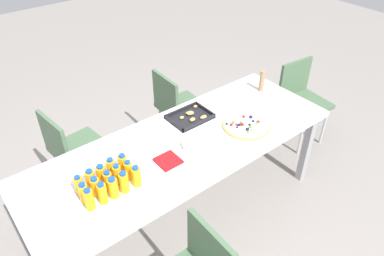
{
  "coord_description": "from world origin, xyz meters",
  "views": [
    {
      "loc": [
        -1.21,
        -1.61,
        2.37
      ],
      "look_at": [
        0.14,
        0.08,
        0.76
      ],
      "focal_mm": 34.02,
      "sensor_mm": 36.0,
      "label": 1
    }
  ],
  "objects_px": {
    "chair_far_left": "(72,147)",
    "juice_bottle_9": "(129,170)",
    "juice_bottle_2": "(113,188)",
    "plate_stack": "(194,144)",
    "party_table": "(183,150)",
    "juice_bottle_1": "(102,193)",
    "juice_bottle_5": "(84,193)",
    "juice_bottle_13": "(111,168)",
    "snack_tray": "(191,117)",
    "fruit_pizza": "(246,125)",
    "juice_bottle_4": "(136,176)",
    "juice_bottle_7": "(108,181)",
    "cardboard_tube": "(262,81)",
    "juice_bottle_11": "(91,179)",
    "chair_far_right": "(176,104)",
    "juice_bottle_8": "(117,175)",
    "juice_bottle_0": "(89,199)",
    "chair_end": "(301,96)",
    "juice_bottle_14": "(123,164)",
    "napkin_stack": "(168,161)",
    "juice_bottle_6": "(95,187)",
    "juice_bottle_3": "(124,182)",
    "juice_bottle_12": "(101,175)",
    "juice_bottle_10": "(79,185)"
  },
  "relations": [
    {
      "from": "chair_far_right",
      "to": "juice_bottle_0",
      "type": "distance_m",
      "value": 1.58
    },
    {
      "from": "juice_bottle_13",
      "to": "plate_stack",
      "type": "xyz_separation_m",
      "value": [
        0.59,
        -0.09,
        -0.05
      ]
    },
    {
      "from": "snack_tray",
      "to": "cardboard_tube",
      "type": "bearing_deg",
      "value": -3.93
    },
    {
      "from": "chair_end",
      "to": "juice_bottle_10",
      "type": "bearing_deg",
      "value": 8.68
    },
    {
      "from": "juice_bottle_13",
      "to": "snack_tray",
      "type": "xyz_separation_m",
      "value": [
        0.79,
        0.2,
        -0.06
      ]
    },
    {
      "from": "juice_bottle_3",
      "to": "juice_bottle_5",
      "type": "distance_m",
      "value": 0.24
    },
    {
      "from": "juice_bottle_0",
      "to": "fruit_pizza",
      "type": "xyz_separation_m",
      "value": [
        1.27,
        0.0,
        -0.06
      ]
    },
    {
      "from": "chair_far_left",
      "to": "juice_bottle_7",
      "type": "height_order",
      "value": "juice_bottle_7"
    },
    {
      "from": "juice_bottle_14",
      "to": "cardboard_tube",
      "type": "distance_m",
      "value": 1.46
    },
    {
      "from": "juice_bottle_7",
      "to": "cardboard_tube",
      "type": "height_order",
      "value": "cardboard_tube"
    },
    {
      "from": "chair_far_right",
      "to": "juice_bottle_7",
      "type": "relative_size",
      "value": 5.92
    },
    {
      "from": "juice_bottle_2",
      "to": "juice_bottle_5",
      "type": "height_order",
      "value": "juice_bottle_2"
    },
    {
      "from": "juice_bottle_4",
      "to": "juice_bottle_5",
      "type": "distance_m",
      "value": 0.32
    },
    {
      "from": "chair_far_right",
      "to": "juice_bottle_2",
      "type": "bearing_deg",
      "value": -49.39
    },
    {
      "from": "juice_bottle_5",
      "to": "juice_bottle_8",
      "type": "xyz_separation_m",
      "value": [
        0.23,
        0.01,
        0.0
      ]
    },
    {
      "from": "chair_end",
      "to": "juice_bottle_14",
      "type": "xyz_separation_m",
      "value": [
        -2.01,
        -0.11,
        0.31
      ]
    },
    {
      "from": "chair_far_left",
      "to": "juice_bottle_9",
      "type": "distance_m",
      "value": 0.89
    },
    {
      "from": "napkin_stack",
      "to": "juice_bottle_11",
      "type": "bearing_deg",
      "value": 168.85
    },
    {
      "from": "juice_bottle_7",
      "to": "juice_bottle_12",
      "type": "bearing_deg",
      "value": 95.47
    },
    {
      "from": "napkin_stack",
      "to": "juice_bottle_6",
      "type": "bearing_deg",
      "value": 176.84
    },
    {
      "from": "juice_bottle_4",
      "to": "juice_bottle_11",
      "type": "relative_size",
      "value": 1.02
    },
    {
      "from": "juice_bottle_7",
      "to": "chair_far_right",
      "type": "bearing_deg",
      "value": 36.38
    },
    {
      "from": "juice_bottle_8",
      "to": "juice_bottle_9",
      "type": "xyz_separation_m",
      "value": [
        0.08,
        -0.0,
        -0.01
      ]
    },
    {
      "from": "chair_end",
      "to": "juice_bottle_14",
      "type": "distance_m",
      "value": 2.04
    },
    {
      "from": "juice_bottle_9",
      "to": "chair_far_right",
      "type": "bearing_deg",
      "value": 40.05
    },
    {
      "from": "juice_bottle_0",
      "to": "cardboard_tube",
      "type": "bearing_deg",
      "value": 9.7
    },
    {
      "from": "party_table",
      "to": "juice_bottle_5",
      "type": "distance_m",
      "value": 0.8
    },
    {
      "from": "juice_bottle_9",
      "to": "snack_tray",
      "type": "height_order",
      "value": "juice_bottle_9"
    },
    {
      "from": "juice_bottle_4",
      "to": "juice_bottle_5",
      "type": "xyz_separation_m",
      "value": [
        -0.31,
        0.08,
        -0.0
      ]
    },
    {
      "from": "fruit_pizza",
      "to": "juice_bottle_9",
      "type": "bearing_deg",
      "value": 175.65
    },
    {
      "from": "snack_tray",
      "to": "napkin_stack",
      "type": "xyz_separation_m",
      "value": [
        -0.43,
        -0.3,
        -0.0
      ]
    },
    {
      "from": "chair_far_left",
      "to": "chair_far_right",
      "type": "relative_size",
      "value": 1.0
    },
    {
      "from": "fruit_pizza",
      "to": "plate_stack",
      "type": "distance_m",
      "value": 0.46
    },
    {
      "from": "juice_bottle_8",
      "to": "fruit_pizza",
      "type": "relative_size",
      "value": 0.42
    },
    {
      "from": "snack_tray",
      "to": "napkin_stack",
      "type": "bearing_deg",
      "value": -144.98
    },
    {
      "from": "juice_bottle_11",
      "to": "fruit_pizza",
      "type": "height_order",
      "value": "juice_bottle_11"
    },
    {
      "from": "juice_bottle_13",
      "to": "juice_bottle_12",
      "type": "bearing_deg",
      "value": -171.17
    },
    {
      "from": "chair_far_right",
      "to": "fruit_pizza",
      "type": "relative_size",
      "value": 2.32
    },
    {
      "from": "party_table",
      "to": "chair_end",
      "type": "distance_m",
      "value": 1.55
    },
    {
      "from": "juice_bottle_4",
      "to": "juice_bottle_13",
      "type": "height_order",
      "value": "juice_bottle_4"
    },
    {
      "from": "fruit_pizza",
      "to": "juice_bottle_8",
      "type": "bearing_deg",
      "value": 175.87
    },
    {
      "from": "chair_far_left",
      "to": "juice_bottle_2",
      "type": "bearing_deg",
      "value": -11.14
    },
    {
      "from": "party_table",
      "to": "juice_bottle_1",
      "type": "height_order",
      "value": "juice_bottle_1"
    },
    {
      "from": "juice_bottle_4",
      "to": "juice_bottle_6",
      "type": "bearing_deg",
      "value": 161.29
    },
    {
      "from": "juice_bottle_3",
      "to": "cardboard_tube",
      "type": "relative_size",
      "value": 0.78
    },
    {
      "from": "party_table",
      "to": "fruit_pizza",
      "type": "relative_size",
      "value": 6.5
    },
    {
      "from": "juice_bottle_11",
      "to": "juice_bottle_13",
      "type": "relative_size",
      "value": 0.99
    },
    {
      "from": "juice_bottle_2",
      "to": "plate_stack",
      "type": "relative_size",
      "value": 0.85
    },
    {
      "from": "party_table",
      "to": "juice_bottle_11",
      "type": "distance_m",
      "value": 0.71
    },
    {
      "from": "juice_bottle_3",
      "to": "juice_bottle_2",
      "type": "bearing_deg",
      "value": 178.21
    }
  ]
}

